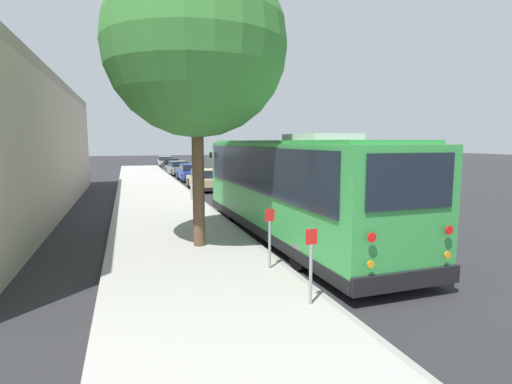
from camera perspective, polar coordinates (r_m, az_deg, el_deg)
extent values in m
plane|color=#28282B|center=(12.20, 8.87, -7.49)|extent=(160.00, 160.00, 0.00)
cube|color=#A3A099|center=(11.03, -10.11, -8.71)|extent=(80.00, 4.08, 0.15)
cube|color=gray|center=(11.49, 0.47, -7.95)|extent=(80.00, 0.14, 0.15)
cube|color=green|center=(12.75, 4.89, 0.71)|extent=(11.02, 2.73, 2.77)
cube|color=black|center=(12.95, 4.83, -4.78)|extent=(11.08, 2.78, 0.28)
cube|color=black|center=(12.70, 4.92, 3.42)|extent=(10.13, 2.80, 1.32)
cube|color=black|center=(17.86, -2.36, 4.55)|extent=(0.08, 2.16, 1.39)
cube|color=black|center=(8.00, 21.32, 1.43)|extent=(0.08, 1.98, 1.06)
cube|color=black|center=(17.84, -2.37, 6.60)|extent=(0.08, 1.78, 0.22)
cube|color=green|center=(12.67, 4.96, 7.13)|extent=(10.35, 2.48, 0.10)
cube|color=silver|center=(10.91, 9.23, 7.68)|extent=(2.05, 1.45, 0.20)
cube|color=black|center=(18.06, -2.36, -1.21)|extent=(0.16, 2.50, 0.36)
cube|color=black|center=(8.38, 20.83, -11.71)|extent=(0.16, 2.50, 0.36)
cylinder|color=red|center=(7.55, 16.22, -6.25)|extent=(0.03, 0.18, 0.18)
cylinder|color=orange|center=(7.68, 16.08, -9.88)|extent=(0.03, 0.14, 0.14)
cylinder|color=red|center=(8.69, 25.87, -4.94)|extent=(0.03, 0.18, 0.18)
cylinder|color=orange|center=(8.80, 25.69, -8.12)|extent=(0.03, 0.14, 0.14)
cube|color=white|center=(17.87, -4.95, -0.77)|extent=(0.05, 0.32, 0.18)
cube|color=white|center=(18.35, 0.06, -0.53)|extent=(0.05, 0.32, 0.18)
cube|color=black|center=(17.14, -6.49, 5.28)|extent=(0.06, 0.10, 0.24)
cylinder|color=black|center=(15.58, -3.71, -2.48)|extent=(0.92, 0.32, 0.91)
cylinder|color=slate|center=(15.58, -3.71, -2.48)|extent=(0.42, 0.33, 0.41)
cylinder|color=black|center=(16.29, 3.65, -2.05)|extent=(0.92, 0.32, 0.91)
cylinder|color=slate|center=(16.29, 3.65, -2.05)|extent=(0.42, 0.33, 0.41)
cylinder|color=black|center=(9.78, 6.43, -8.39)|extent=(0.92, 0.32, 0.91)
cylinder|color=slate|center=(9.78, 6.43, -8.39)|extent=(0.42, 0.33, 0.41)
cylinder|color=black|center=(10.87, 16.84, -7.06)|extent=(0.92, 0.32, 0.91)
cylinder|color=slate|center=(10.87, 16.84, -7.06)|extent=(0.42, 0.33, 0.41)
cube|color=tan|center=(25.69, -7.31, 1.39)|extent=(4.18, 1.77, 0.65)
cube|color=black|center=(25.53, -7.28, 2.62)|extent=(1.99, 1.52, 0.48)
cube|color=tan|center=(25.51, -7.29, 3.16)|extent=(1.91, 1.48, 0.05)
cube|color=black|center=(27.77, -8.15, 1.35)|extent=(0.10, 1.68, 0.20)
cube|color=black|center=(23.67, -6.31, 0.36)|extent=(0.10, 1.68, 0.20)
cylinder|color=black|center=(26.86, -9.51, 1.27)|extent=(0.66, 0.21, 0.66)
cylinder|color=slate|center=(26.86, -9.51, 1.27)|extent=(0.30, 0.22, 0.30)
cylinder|color=black|center=(27.15, -6.21, 1.39)|extent=(0.66, 0.21, 0.66)
cylinder|color=slate|center=(27.15, -6.21, 1.39)|extent=(0.30, 0.22, 0.30)
cylinder|color=black|center=(24.28, -8.53, 0.66)|extent=(0.66, 0.21, 0.66)
cylinder|color=slate|center=(24.28, -8.53, 0.66)|extent=(0.30, 0.22, 0.30)
cylinder|color=black|center=(24.60, -4.90, 0.80)|extent=(0.66, 0.21, 0.66)
cylinder|color=slate|center=(24.60, -4.90, 0.80)|extent=(0.30, 0.22, 0.30)
cube|color=navy|center=(31.88, -9.38, 2.49)|extent=(4.06, 1.71, 0.65)
cube|color=black|center=(31.73, -9.37, 3.48)|extent=(1.93, 1.46, 0.48)
cube|color=navy|center=(31.72, -9.37, 3.92)|extent=(1.85, 1.42, 0.05)
cube|color=black|center=(33.90, -9.92, 2.37)|extent=(0.10, 1.61, 0.20)
cube|color=black|center=(29.89, -8.74, 1.76)|extent=(0.10, 1.61, 0.20)
cylinder|color=black|center=(33.04, -11.02, 2.34)|extent=(0.67, 0.21, 0.66)
cylinder|color=slate|center=(33.04, -11.02, 2.34)|extent=(0.30, 0.22, 0.30)
cylinder|color=black|center=(33.27, -8.44, 2.43)|extent=(0.67, 0.21, 0.66)
cylinder|color=slate|center=(33.27, -8.44, 2.43)|extent=(0.30, 0.22, 0.30)
cylinder|color=black|center=(30.52, -10.38, 1.96)|extent=(0.67, 0.21, 0.66)
cylinder|color=slate|center=(30.52, -10.38, 1.96)|extent=(0.30, 0.22, 0.30)
cylinder|color=black|center=(30.77, -7.60, 2.05)|extent=(0.67, 0.21, 0.66)
cylinder|color=slate|center=(30.77, -7.60, 2.05)|extent=(0.30, 0.22, 0.30)
cube|color=slate|center=(37.88, -11.09, 3.15)|extent=(4.44, 2.05, 0.61)
cube|color=black|center=(37.74, -11.08, 3.96)|extent=(2.16, 1.62, 0.48)
cube|color=slate|center=(37.73, -11.08, 4.33)|extent=(2.07, 1.58, 0.05)
cube|color=black|center=(40.03, -11.73, 3.05)|extent=(0.22, 1.63, 0.20)
cube|color=black|center=(35.78, -10.36, 2.60)|extent=(0.22, 1.63, 0.20)
cylinder|color=black|center=(39.08, -12.59, 3.01)|extent=(0.63, 0.25, 0.62)
cylinder|color=slate|center=(39.08, -12.59, 3.01)|extent=(0.30, 0.24, 0.28)
cylinder|color=black|center=(39.38, -10.40, 3.09)|extent=(0.63, 0.25, 0.62)
cylinder|color=slate|center=(39.38, -10.40, 3.09)|extent=(0.30, 0.24, 0.28)
cylinder|color=black|center=(36.42, -11.82, 2.73)|extent=(0.63, 0.25, 0.62)
cylinder|color=slate|center=(36.42, -11.82, 2.73)|extent=(0.30, 0.24, 0.28)
cylinder|color=black|center=(36.74, -9.48, 2.82)|extent=(0.63, 0.25, 0.62)
cylinder|color=slate|center=(36.74, -9.48, 2.82)|extent=(0.30, 0.24, 0.28)
cube|color=black|center=(43.65, -12.07, 3.64)|extent=(4.46, 1.74, 0.61)
cube|color=black|center=(43.50, -12.08, 4.35)|extent=(2.12, 1.48, 0.48)
cube|color=black|center=(43.49, -12.09, 4.67)|extent=(2.04, 1.44, 0.05)
cube|color=black|center=(45.89, -12.31, 3.55)|extent=(0.11, 1.62, 0.20)
cube|color=black|center=(41.43, -11.79, 3.18)|extent=(0.11, 1.62, 0.20)
cylinder|color=black|center=(44.99, -13.19, 3.52)|extent=(0.62, 0.21, 0.61)
cylinder|color=slate|center=(44.99, -13.19, 3.52)|extent=(0.28, 0.22, 0.28)
cylinder|color=black|center=(45.12, -11.26, 3.58)|extent=(0.62, 0.21, 0.61)
cylinder|color=slate|center=(45.12, -11.26, 3.58)|extent=(0.28, 0.22, 0.28)
cylinder|color=black|center=(42.20, -12.93, 3.29)|extent=(0.62, 0.21, 0.61)
cylinder|color=slate|center=(42.20, -12.93, 3.29)|extent=(0.28, 0.22, 0.28)
cylinder|color=black|center=(42.34, -10.87, 3.36)|extent=(0.62, 0.21, 0.61)
cylinder|color=slate|center=(42.34, -10.87, 3.36)|extent=(0.28, 0.22, 0.28)
cube|color=#A8AAAF|center=(50.22, -12.87, 4.08)|extent=(4.63, 1.89, 0.62)
cube|color=black|center=(50.07, -12.88, 4.70)|extent=(2.22, 1.55, 0.48)
cube|color=#A8AAAF|center=(50.06, -12.89, 4.98)|extent=(2.14, 1.51, 0.05)
cube|color=black|center=(52.53, -12.98, 3.98)|extent=(0.15, 1.63, 0.20)
cube|color=black|center=(47.93, -12.74, 3.69)|extent=(0.15, 1.63, 0.20)
cylinder|color=black|center=(51.64, -13.79, 3.97)|extent=(0.63, 0.23, 0.63)
cylinder|color=slate|center=(51.64, -13.79, 3.97)|extent=(0.29, 0.23, 0.28)
cylinder|color=black|center=(51.70, -12.09, 4.02)|extent=(0.63, 0.23, 0.63)
cylinder|color=slate|center=(51.70, -12.09, 4.02)|extent=(0.29, 0.23, 0.28)
cylinder|color=black|center=(48.76, -13.69, 3.79)|extent=(0.63, 0.23, 0.63)
cylinder|color=slate|center=(48.76, -13.69, 3.79)|extent=(0.29, 0.23, 0.28)
cylinder|color=black|center=(48.83, -11.89, 3.84)|extent=(0.63, 0.23, 0.63)
cylinder|color=slate|center=(48.83, -11.89, 3.84)|extent=(0.29, 0.23, 0.28)
cylinder|color=brown|center=(11.24, -8.24, 1.80)|extent=(0.33, 0.33, 3.77)
sphere|color=#387A33|center=(11.47, -8.59, 20.02)|extent=(4.91, 4.91, 4.91)
cylinder|color=gray|center=(7.40, 7.82, -11.59)|extent=(0.06, 0.06, 1.11)
cube|color=red|center=(7.20, 7.92, -6.35)|extent=(0.02, 0.22, 0.28)
cylinder|color=gray|center=(9.32, 1.97, -7.54)|extent=(0.06, 0.06, 1.11)
cube|color=red|center=(9.17, 1.98, -3.32)|extent=(0.02, 0.22, 0.28)
cylinder|color=#99999E|center=(20.40, -9.04, -0.19)|extent=(0.22, 0.22, 0.65)
sphere|color=#99999E|center=(20.36, -9.07, 0.89)|extent=(0.20, 0.20, 0.20)
cube|color=gray|center=(19.22, -26.70, 13.86)|extent=(23.50, 0.30, 0.40)
cube|color=silver|center=(13.63, 22.22, -6.37)|extent=(2.40, 0.14, 0.01)
cube|color=silver|center=(18.51, 10.20, -2.45)|extent=(2.40, 0.14, 0.01)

